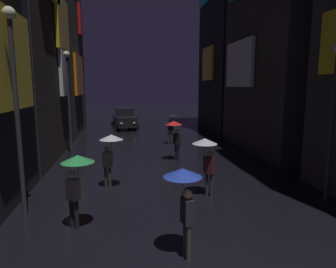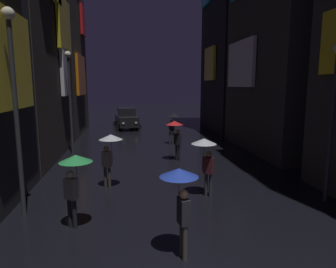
{
  "view_description": "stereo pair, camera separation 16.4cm",
  "coord_description": "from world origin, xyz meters",
  "px_view_note": "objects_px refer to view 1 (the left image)",
  "views": [
    {
      "loc": [
        -1.92,
        -4.04,
        3.98
      ],
      "look_at": [
        0.0,
        8.87,
        1.85
      ],
      "focal_mm": 32.0,
      "sensor_mm": 36.0,
      "label": 1
    },
    {
      "loc": [
        -1.76,
        -4.07,
        3.98
      ],
      "look_at": [
        0.0,
        8.87,
        1.85
      ],
      "focal_mm": 32.0,
      "sensor_mm": 36.0,
      "label": 2
    }
  ],
  "objects_px": {
    "pedestrian_midstreet_left_black": "(172,120)",
    "pedestrian_far_right_red": "(175,129)",
    "pedestrian_foreground_left_green": "(76,171)",
    "streetlamp_right_near": "(334,104)",
    "car_distant": "(124,119)",
    "streetlamp_left_near": "(15,92)",
    "streetlamp_left_far": "(68,91)",
    "pedestrian_midstreet_centre_clear": "(110,146)",
    "pedestrian_near_crossing_clear": "(206,151)",
    "pedestrian_foreground_right_blue": "(184,188)"
  },
  "relations": [
    {
      "from": "pedestrian_foreground_right_blue",
      "to": "pedestrian_midstreet_centre_clear",
      "type": "xyz_separation_m",
      "value": [
        -1.88,
        5.09,
        0.0
      ]
    },
    {
      "from": "car_distant",
      "to": "streetlamp_right_near",
      "type": "bearing_deg",
      "value": -69.9
    },
    {
      "from": "pedestrian_midstreet_centre_clear",
      "to": "streetlamp_left_near",
      "type": "bearing_deg",
      "value": -138.39
    },
    {
      "from": "car_distant",
      "to": "pedestrian_midstreet_centre_clear",
      "type": "bearing_deg",
      "value": -92.13
    },
    {
      "from": "pedestrian_foreground_right_blue",
      "to": "streetlamp_left_far",
      "type": "xyz_separation_m",
      "value": [
        -4.4,
        11.39,
        1.97
      ]
    },
    {
      "from": "pedestrian_foreground_left_green",
      "to": "pedestrian_near_crossing_clear",
      "type": "relative_size",
      "value": 1.0
    },
    {
      "from": "pedestrian_far_right_red",
      "to": "car_distant",
      "type": "bearing_deg",
      "value": 101.93
    },
    {
      "from": "car_distant",
      "to": "streetlamp_left_near",
      "type": "height_order",
      "value": "streetlamp_left_near"
    },
    {
      "from": "pedestrian_foreground_right_blue",
      "to": "pedestrian_midstreet_centre_clear",
      "type": "distance_m",
      "value": 5.43
    },
    {
      "from": "pedestrian_near_crossing_clear",
      "to": "car_distant",
      "type": "distance_m",
      "value": 17.94
    },
    {
      "from": "pedestrian_foreground_left_green",
      "to": "streetlamp_right_near",
      "type": "height_order",
      "value": "streetlamp_right_near"
    },
    {
      "from": "streetlamp_left_far",
      "to": "pedestrian_foreground_left_green",
      "type": "bearing_deg",
      "value": -79.64
    },
    {
      "from": "pedestrian_foreground_left_green",
      "to": "streetlamp_left_near",
      "type": "xyz_separation_m",
      "value": [
        -1.76,
        1.09,
        2.12
      ]
    },
    {
      "from": "pedestrian_midstreet_left_black",
      "to": "pedestrian_near_crossing_clear",
      "type": "bearing_deg",
      "value": -91.87
    },
    {
      "from": "pedestrian_midstreet_left_black",
      "to": "pedestrian_midstreet_centre_clear",
      "type": "height_order",
      "value": "same"
    },
    {
      "from": "pedestrian_midstreet_centre_clear",
      "to": "streetlamp_left_far",
      "type": "relative_size",
      "value": 0.36
    },
    {
      "from": "streetlamp_left_near",
      "to": "streetlamp_left_far",
      "type": "distance_m",
      "value": 8.54
    },
    {
      "from": "pedestrian_foreground_left_green",
      "to": "streetlamp_right_near",
      "type": "bearing_deg",
      "value": 6.14
    },
    {
      "from": "pedestrian_foreground_right_blue",
      "to": "pedestrian_midstreet_left_black",
      "type": "relative_size",
      "value": 1.0
    },
    {
      "from": "pedestrian_foreground_right_blue",
      "to": "streetlamp_left_near",
      "type": "relative_size",
      "value": 0.35
    },
    {
      "from": "pedestrian_foreground_right_blue",
      "to": "pedestrian_midstreet_centre_clear",
      "type": "relative_size",
      "value": 1.0
    },
    {
      "from": "pedestrian_foreground_left_green",
      "to": "car_distant",
      "type": "xyz_separation_m",
      "value": [
        1.37,
        19.65,
        -0.74
      ]
    },
    {
      "from": "pedestrian_foreground_right_blue",
      "to": "pedestrian_midstreet_left_black",
      "type": "xyz_separation_m",
      "value": [
        1.88,
        13.41,
        0.0
      ]
    },
    {
      "from": "pedestrian_midstreet_left_black",
      "to": "streetlamp_left_far",
      "type": "height_order",
      "value": "streetlamp_left_far"
    },
    {
      "from": "pedestrian_midstreet_centre_clear",
      "to": "pedestrian_far_right_red",
      "type": "distance_m",
      "value": 5.09
    },
    {
      "from": "pedestrian_near_crossing_clear",
      "to": "streetlamp_left_far",
      "type": "distance_m",
      "value": 9.92
    },
    {
      "from": "streetlamp_left_near",
      "to": "streetlamp_left_far",
      "type": "relative_size",
      "value": 1.05
    },
    {
      "from": "pedestrian_midstreet_left_black",
      "to": "pedestrian_far_right_red",
      "type": "xyz_separation_m",
      "value": [
        -0.54,
        -4.37,
        0.0
      ]
    },
    {
      "from": "pedestrian_midstreet_centre_clear",
      "to": "streetlamp_left_far",
      "type": "xyz_separation_m",
      "value": [
        -2.53,
        6.3,
        1.97
      ]
    },
    {
      "from": "pedestrian_foreground_right_blue",
      "to": "streetlamp_right_near",
      "type": "distance_m",
      "value": 6.42
    },
    {
      "from": "pedestrian_far_right_red",
      "to": "streetlamp_right_near",
      "type": "height_order",
      "value": "streetlamp_right_near"
    },
    {
      "from": "car_distant",
      "to": "pedestrian_midstreet_left_black",
      "type": "bearing_deg",
      "value": -68.52
    },
    {
      "from": "pedestrian_foreground_left_green",
      "to": "pedestrian_far_right_red",
      "type": "xyz_separation_m",
      "value": [
        3.99,
        7.27,
        0.0
      ]
    },
    {
      "from": "pedestrian_foreground_left_green",
      "to": "car_distant",
      "type": "bearing_deg",
      "value": 86.0
    },
    {
      "from": "pedestrian_midstreet_left_black",
      "to": "streetlamp_left_far",
      "type": "xyz_separation_m",
      "value": [
        -6.29,
        -2.02,
        1.97
      ]
    },
    {
      "from": "car_distant",
      "to": "streetlamp_left_near",
      "type": "distance_m",
      "value": 19.04
    },
    {
      "from": "streetlamp_right_near",
      "to": "pedestrian_near_crossing_clear",
      "type": "bearing_deg",
      "value": 165.15
    },
    {
      "from": "pedestrian_foreground_right_blue",
      "to": "streetlamp_left_far",
      "type": "relative_size",
      "value": 0.36
    },
    {
      "from": "pedestrian_foreground_right_blue",
      "to": "streetlamp_right_near",
      "type": "relative_size",
      "value": 0.4
    },
    {
      "from": "streetlamp_left_far",
      "to": "streetlamp_left_near",
      "type": "bearing_deg",
      "value": -90.0
    },
    {
      "from": "pedestrian_midstreet_centre_clear",
      "to": "streetlamp_right_near",
      "type": "bearing_deg",
      "value": -18.1
    },
    {
      "from": "pedestrian_midstreet_centre_clear",
      "to": "car_distant",
      "type": "relative_size",
      "value": 0.49
    },
    {
      "from": "pedestrian_midstreet_left_black",
      "to": "streetlamp_left_near",
      "type": "relative_size",
      "value": 0.35
    },
    {
      "from": "pedestrian_near_crossing_clear",
      "to": "pedestrian_midstreet_centre_clear",
      "type": "height_order",
      "value": "same"
    },
    {
      "from": "pedestrian_midstreet_left_black",
      "to": "pedestrian_far_right_red",
      "type": "relative_size",
      "value": 1.0
    },
    {
      "from": "pedestrian_midstreet_left_black",
      "to": "pedestrian_foreground_left_green",
      "type": "xyz_separation_m",
      "value": [
        -4.53,
        -11.64,
        0.0
      ]
    },
    {
      "from": "pedestrian_foreground_right_blue",
      "to": "streetlamp_left_far",
      "type": "height_order",
      "value": "streetlamp_left_far"
    },
    {
      "from": "car_distant",
      "to": "streetlamp_left_near",
      "type": "relative_size",
      "value": 0.7
    },
    {
      "from": "pedestrian_foreground_left_green",
      "to": "pedestrian_far_right_red",
      "type": "distance_m",
      "value": 8.3
    },
    {
      "from": "pedestrian_midstreet_left_black",
      "to": "streetlamp_right_near",
      "type": "xyz_separation_m",
      "value": [
        3.71,
        -10.76,
        1.69
      ]
    }
  ]
}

